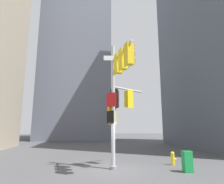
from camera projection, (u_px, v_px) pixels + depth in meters
ground at (113, 169)px, 10.14m from camera, size 120.00×120.00×0.00m
building_mid_block at (77, 61)px, 39.49m from camera, size 12.82×12.82×31.66m
signal_pole_assembly at (119, 90)px, 10.54m from camera, size 2.71×4.10×7.07m
fire_hydrant at (173, 158)px, 11.36m from camera, size 0.33×0.23×0.78m
newspaper_box at (187, 162)px, 9.54m from camera, size 0.45×0.36×1.03m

